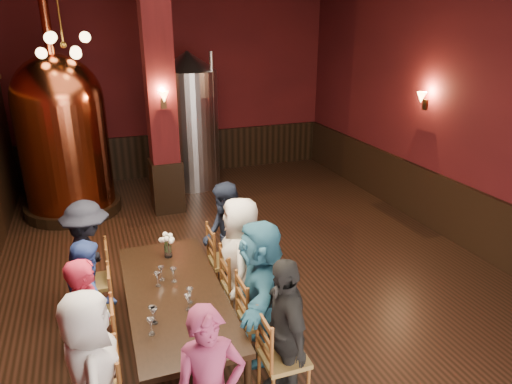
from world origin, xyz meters
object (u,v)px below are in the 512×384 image
object	(u,v)px
dining_table	(175,297)
copper_kettle	(63,135)
rose_vase	(167,241)
person_0	(93,374)
steel_vessel	(190,121)
person_2	(92,297)
person_1	(92,328)

from	to	relation	value
dining_table	copper_kettle	xyz separation A→B (m)	(-1.11, 4.66, 0.83)
copper_kettle	rose_vase	world-z (taller)	copper_kettle
dining_table	rose_vase	world-z (taller)	rose_vase
person_0	rose_vase	distance (m)	2.03
steel_vessel	person_0	bearing A→B (deg)	-109.79
person_2	copper_kettle	world-z (taller)	copper_kettle
person_0	person_1	world-z (taller)	person_0
rose_vase	person_2	bearing A→B (deg)	-153.62
copper_kettle	steel_vessel	world-z (taller)	copper_kettle
person_0	steel_vessel	xyz separation A→B (m)	(2.29, 6.38, 0.69)
rose_vase	person_0	bearing A→B (deg)	-117.83
dining_table	person_2	size ratio (longest dim) A/B	1.80
person_1	steel_vessel	size ratio (longest dim) A/B	0.51
person_2	rose_vase	world-z (taller)	person_2
person_1	person_2	bearing A→B (deg)	-2.65
person_0	steel_vessel	size ratio (longest dim) A/B	0.52
person_1	steel_vessel	xyz separation A→B (m)	(2.28, 5.71, 0.71)
person_2	rose_vase	bearing A→B (deg)	-63.94
steel_vessel	rose_vase	distance (m)	4.81
person_2	rose_vase	xyz separation A→B (m)	(0.92, 0.46, 0.29)
person_2	copper_kettle	size ratio (longest dim) A/B	0.32
dining_table	copper_kettle	world-z (taller)	copper_kettle
person_1	copper_kettle	xyz separation A→B (m)	(-0.25, 4.97, 0.78)
rose_vase	dining_table	bearing A→B (deg)	-95.49
dining_table	copper_kettle	bearing A→B (deg)	104.29
dining_table	person_0	world-z (taller)	person_0
rose_vase	copper_kettle	bearing A→B (deg)	107.05
person_1	copper_kettle	size ratio (longest dim) A/B	0.35
rose_vase	steel_vessel	bearing A→B (deg)	73.60
dining_table	person_1	size ratio (longest dim) A/B	1.63
person_0	person_2	size ratio (longest dim) A/B	1.13
person_1	rose_vase	bearing A→B (deg)	-41.57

